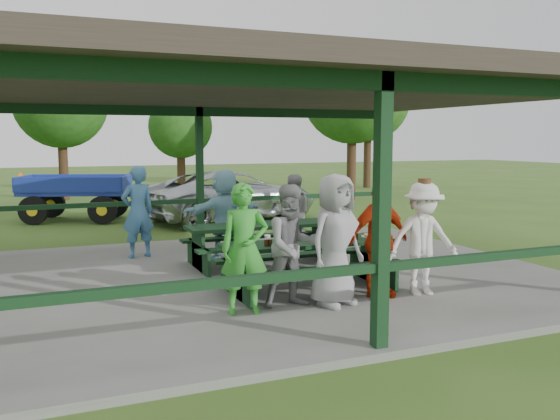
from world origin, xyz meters
name	(u,v)px	position (x,y,z in m)	size (l,w,h in m)	color
ground	(259,280)	(0.00, 0.00, 0.00)	(90.00, 90.00, 0.00)	#35591B
concrete_slab	(259,277)	(0.00, 0.00, 0.05)	(10.00, 8.00, 0.10)	slate
pavilion_structure	(258,92)	(0.00, 0.00, 3.17)	(10.60, 8.60, 3.24)	black
picnic_table_near	(308,259)	(0.35, -1.20, 0.58)	(2.67, 1.39, 0.75)	black
picnic_table_far	(262,238)	(0.36, 0.80, 0.58)	(2.78, 1.39, 0.75)	black
table_setting	(286,240)	(0.01, -1.15, 0.88)	(2.34, 0.45, 0.10)	white
contestant_green	(245,249)	(-0.95, -2.01, 0.96)	(0.63, 0.41, 1.73)	green
contestant_grey_left	(293,246)	(-0.24, -1.97, 0.94)	(0.82, 0.64, 1.68)	gray
contestant_grey_mid	(335,240)	(0.33, -2.13, 1.01)	(0.89, 0.58, 1.83)	#98999B
contestant_red	(379,239)	(1.11, -1.99, 0.95)	(1.00, 0.42, 1.71)	#B0270B
contestant_white_fedora	(423,238)	(1.80, -2.11, 0.94)	(1.19, 0.84, 1.72)	white
spectator_lblue	(225,214)	(-0.11, 1.59, 0.97)	(1.61, 0.51, 1.74)	#86BCD0
spectator_blue	(138,212)	(-1.64, 2.31, 0.99)	(0.65, 0.43, 1.79)	teal
spectator_grey	(293,213)	(1.35, 1.65, 0.89)	(0.77, 0.60, 1.59)	gray
pickup_truck	(232,196)	(1.90, 7.35, 0.73)	(2.43, 5.27, 1.46)	silver
farm_trailer	(76,197)	(-2.36, 9.01, 0.71)	(4.09, 2.57, 1.43)	navy
tree_left	(61,102)	(-2.38, 15.58, 3.81)	(3.61, 3.61, 5.64)	#342514
tree_mid	(180,127)	(2.49, 16.30, 2.90)	(2.75, 2.75, 4.30)	#342514
tree_right	(352,93)	(8.00, 11.04, 4.13)	(3.91, 3.91, 6.11)	#342514
tree_far_right	(368,100)	(11.76, 16.13, 4.29)	(4.05, 4.05, 6.33)	#342514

